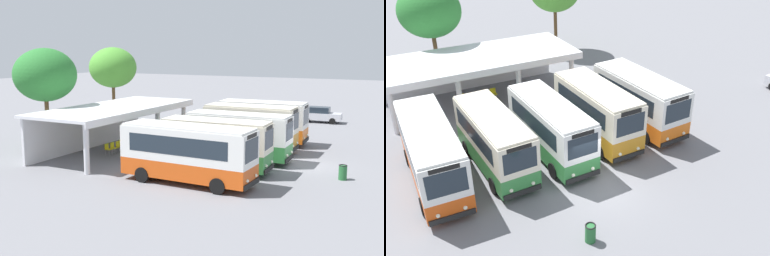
# 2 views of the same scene
# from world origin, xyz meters

# --- Properties ---
(ground_plane) EXTENTS (180.00, 180.00, 0.00)m
(ground_plane) POSITION_xyz_m (0.00, 0.00, 0.00)
(ground_plane) COLOR slate
(city_bus_nearest_orange) EXTENTS (2.50, 7.99, 3.38)m
(city_bus_nearest_orange) POSITION_xyz_m (-7.30, 4.89, 1.86)
(city_bus_nearest_orange) COLOR black
(city_bus_nearest_orange) RESTS_ON ground
(city_bus_second_in_row) EXTENTS (2.45, 7.08, 3.29)m
(city_bus_second_in_row) POSITION_xyz_m (-4.03, 4.62, 1.81)
(city_bus_second_in_row) COLOR black
(city_bus_second_in_row) RESTS_ON ground
(city_bus_middle_cream) EXTENTS (2.42, 7.27, 3.30)m
(city_bus_middle_cream) POSITION_xyz_m (-0.75, 4.40, 1.82)
(city_bus_middle_cream) COLOR black
(city_bus_middle_cream) RESTS_ON ground
(city_bus_fourth_amber) EXTENTS (2.47, 6.95, 3.47)m
(city_bus_fourth_amber) POSITION_xyz_m (2.52, 4.75, 1.91)
(city_bus_fourth_amber) COLOR black
(city_bus_fourth_amber) RESTS_ON ground
(city_bus_fifth_blue) EXTENTS (2.77, 7.21, 3.44)m
(city_bus_fifth_blue) POSITION_xyz_m (5.80, 4.93, 1.89)
(city_bus_fifth_blue) COLOR black
(city_bus_fifth_blue) RESTS_ON ground
(terminal_canopy) EXTENTS (13.94, 5.85, 3.40)m
(terminal_canopy) POSITION_xyz_m (-1.98, 14.41, 2.65)
(terminal_canopy) COLOR silver
(terminal_canopy) RESTS_ON ground
(waiting_chair_end_by_column) EXTENTS (0.45, 0.45, 0.86)m
(waiting_chair_end_by_column) POSITION_xyz_m (-3.51, 13.42, 0.52)
(waiting_chair_end_by_column) COLOR slate
(waiting_chair_end_by_column) RESTS_ON ground
(waiting_chair_second_from_end) EXTENTS (0.45, 0.45, 0.86)m
(waiting_chair_second_from_end) POSITION_xyz_m (-2.93, 13.35, 0.52)
(waiting_chair_second_from_end) COLOR slate
(waiting_chair_second_from_end) RESTS_ON ground
(waiting_chair_middle_seat) EXTENTS (0.45, 0.45, 0.86)m
(waiting_chair_middle_seat) POSITION_xyz_m (-2.35, 13.27, 0.52)
(waiting_chair_middle_seat) COLOR slate
(waiting_chair_middle_seat) RESTS_ON ground
(waiting_chair_fourth_seat) EXTENTS (0.45, 0.45, 0.86)m
(waiting_chair_fourth_seat) POSITION_xyz_m (-1.76, 13.42, 0.52)
(waiting_chair_fourth_seat) COLOR slate
(waiting_chair_fourth_seat) RESTS_ON ground
(waiting_chair_fifth_seat) EXTENTS (0.45, 0.45, 0.86)m
(waiting_chair_fifth_seat) POSITION_xyz_m (-1.18, 13.36, 0.52)
(waiting_chair_fifth_seat) COLOR slate
(waiting_chair_fifth_seat) RESTS_ON ground
(roadside_tree_behind_canopy) EXTENTS (4.72, 4.72, 7.70)m
(roadside_tree_behind_canopy) POSITION_xyz_m (-3.81, 18.84, 5.68)
(roadside_tree_behind_canopy) COLOR brown
(roadside_tree_behind_canopy) RESTS_ON ground
(litter_bin_apron) EXTENTS (0.49, 0.49, 0.90)m
(litter_bin_apron) POSITION_xyz_m (-2.41, -2.90, 0.46)
(litter_bin_apron) COLOR #266633
(litter_bin_apron) RESTS_ON ground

